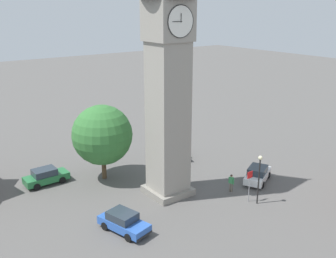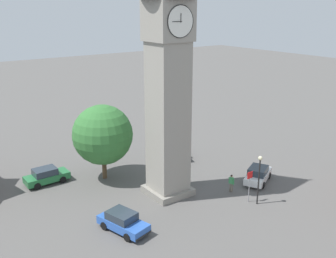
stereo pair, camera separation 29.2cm
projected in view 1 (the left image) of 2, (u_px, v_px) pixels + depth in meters
The scene contains 10 objects.
ground_plane at pixel (168, 193), 35.54m from camera, with size 200.00×200.00×0.00m, color #565451.
clock_tower at pixel (168, 34), 31.30m from camera, with size 4.35×4.35×24.00m.
car_blue_kerb at pixel (258, 174), 37.69m from camera, with size 4.44×3.38×1.53m.
car_silver_kerb at pixel (46, 176), 37.21m from camera, with size 4.16×1.87×1.53m.
car_red_corner at pixel (124, 222), 29.38m from camera, with size 2.72×4.43×1.53m.
car_white_side at pixel (175, 151), 43.81m from camera, with size 2.72×4.43×1.53m.
pedestrian at pixel (231, 181), 35.55m from camera, with size 0.31×0.54×1.69m.
tree at pixel (102, 135), 37.29m from camera, with size 5.78×5.78×7.38m.
lamp_post at pixel (259, 171), 32.79m from camera, with size 0.36×0.36×4.39m.
road_sign at pixel (250, 181), 33.47m from camera, with size 0.60×0.07×2.80m.
Camera 1 is at (19.00, 25.92, 16.24)m, focal length 41.95 mm.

